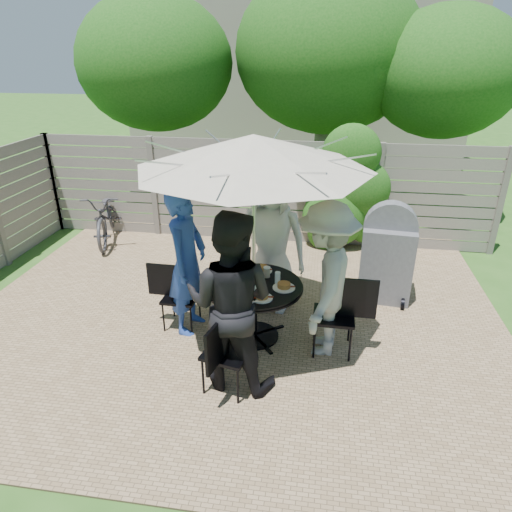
# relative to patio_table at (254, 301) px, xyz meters

# --- Properties ---
(backyard_envelope) EXTENTS (60.00, 60.00, 5.00)m
(backyard_envelope) POSITION_rel_patio_table_xyz_m (-0.26, 10.41, 2.09)
(backyard_envelope) COLOR #2C581B
(backyard_envelope) RESTS_ON ground
(patio_table) EXTENTS (1.27, 1.27, 0.75)m
(patio_table) POSITION_rel_patio_table_xyz_m (0.00, 0.00, 0.00)
(patio_table) COLOR black
(patio_table) RESTS_ON ground
(umbrella) EXTENTS (2.84, 2.84, 2.46)m
(umbrella) POSITION_rel_patio_table_xyz_m (-0.00, -0.00, 1.76)
(umbrella) COLOR silver
(umbrella) RESTS_ON ground
(chair_back) EXTENTS (0.49, 0.65, 0.85)m
(chair_back) POSITION_rel_patio_table_xyz_m (0.12, 0.96, -0.26)
(chair_back) COLOR black
(chair_back) RESTS_ON ground
(person_back) EXTENTS (1.01, 0.73, 1.93)m
(person_back) POSITION_rel_patio_table_xyz_m (0.10, 0.82, 0.44)
(person_back) COLOR silver
(person_back) RESTS_ON ground
(chair_left) EXTENTS (0.63, 0.43, 0.86)m
(chair_left) POSITION_rel_patio_table_xyz_m (-0.96, 0.12, -0.26)
(chair_left) COLOR black
(chair_left) RESTS_ON ground
(person_left) EXTENTS (0.52, 0.72, 1.83)m
(person_left) POSITION_rel_patio_table_xyz_m (-0.82, 0.10, 0.40)
(person_left) COLOR #2544A1
(person_left) RESTS_ON ground
(chair_front) EXTENTS (0.54, 0.71, 0.93)m
(chair_front) POSITION_rel_patio_table_xyz_m (-0.12, -0.96, -0.24)
(chair_front) COLOR black
(chair_front) RESTS_ON ground
(person_front) EXTENTS (1.02, 0.84, 1.93)m
(person_front) POSITION_rel_patio_table_xyz_m (-0.10, -0.82, 0.44)
(person_front) COLOR black
(person_front) RESTS_ON ground
(chair_right) EXTENTS (0.70, 0.47, 0.96)m
(chair_right) POSITION_rel_patio_table_xyz_m (0.96, -0.12, -0.23)
(chair_right) COLOR black
(chair_right) RESTS_ON ground
(person_right) EXTENTS (0.82, 1.25, 1.82)m
(person_right) POSITION_rel_patio_table_xyz_m (0.82, -0.10, 0.39)
(person_right) COLOR #A09F9B
(person_right) RESTS_ON ground
(plate_back) EXTENTS (0.26, 0.26, 0.06)m
(plate_back) POSITION_rel_patio_table_xyz_m (0.04, 0.36, 0.25)
(plate_back) COLOR white
(plate_back) RESTS_ON patio_table
(plate_left) EXTENTS (0.26, 0.26, 0.06)m
(plate_left) POSITION_rel_patio_table_xyz_m (-0.36, 0.04, 0.25)
(plate_left) COLOR white
(plate_left) RESTS_ON patio_table
(plate_front) EXTENTS (0.26, 0.26, 0.06)m
(plate_front) POSITION_rel_patio_table_xyz_m (-0.04, -0.36, 0.25)
(plate_front) COLOR white
(plate_front) RESTS_ON patio_table
(plate_right) EXTENTS (0.26, 0.26, 0.06)m
(plate_right) POSITION_rel_patio_table_xyz_m (0.36, -0.04, 0.25)
(plate_right) COLOR white
(plate_right) RESTS_ON patio_table
(plate_extra) EXTENTS (0.24, 0.24, 0.06)m
(plate_extra) POSITION_rel_patio_table_xyz_m (0.14, -0.32, 0.25)
(plate_extra) COLOR white
(plate_extra) RESTS_ON patio_table
(glass_left) EXTENTS (0.07, 0.07, 0.14)m
(glass_left) POSITION_rel_patio_table_xyz_m (-0.27, -0.07, 0.30)
(glass_left) COLOR silver
(glass_left) RESTS_ON patio_table
(glass_front) EXTENTS (0.07, 0.07, 0.14)m
(glass_front) POSITION_rel_patio_table_xyz_m (0.07, -0.27, 0.30)
(glass_front) COLOR silver
(glass_front) RESTS_ON patio_table
(glass_right) EXTENTS (0.07, 0.07, 0.14)m
(glass_right) POSITION_rel_patio_table_xyz_m (0.27, 0.07, 0.30)
(glass_right) COLOR silver
(glass_right) RESTS_ON patio_table
(syrup_jug) EXTENTS (0.09, 0.09, 0.16)m
(syrup_jug) POSITION_rel_patio_table_xyz_m (-0.05, 0.06, 0.31)
(syrup_jug) COLOR #59280C
(syrup_jug) RESTS_ON patio_table
(coffee_cup) EXTENTS (0.08, 0.08, 0.12)m
(coffee_cup) POSITION_rel_patio_table_xyz_m (0.13, 0.21, 0.29)
(coffee_cup) COLOR #C6B293
(coffee_cup) RESTS_ON patio_table
(bicycle) EXTENTS (1.11, 1.90, 0.94)m
(bicycle) POSITION_rel_patio_table_xyz_m (-3.14, 2.72, -0.05)
(bicycle) COLOR #333338
(bicycle) RESTS_ON ground
(bbq_grill) EXTENTS (0.75, 0.60, 1.43)m
(bbq_grill) POSITION_rel_patio_table_xyz_m (1.66, 1.26, 0.13)
(bbq_grill) COLOR slate
(bbq_grill) RESTS_ON ground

